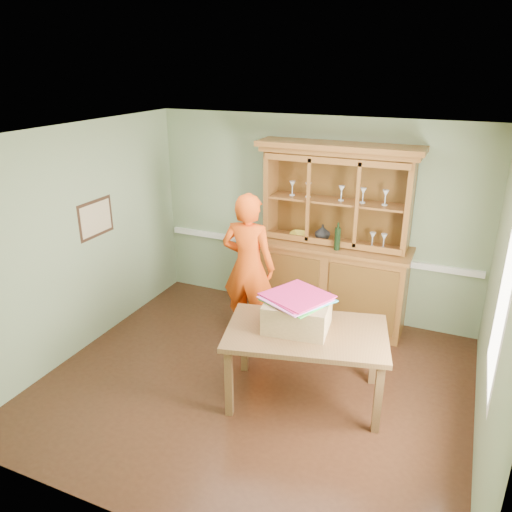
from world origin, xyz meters
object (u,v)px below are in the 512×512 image
at_px(china_hutch, 331,264).
at_px(dining_table, 306,339).
at_px(cardboard_box, 297,315).
at_px(person, 248,267).

bearing_deg(china_hutch, dining_table, -82.59).
height_order(china_hutch, cardboard_box, china_hutch).
bearing_deg(dining_table, china_hutch, 83.88).
bearing_deg(cardboard_box, dining_table, -8.15).
relative_size(dining_table, cardboard_box, 2.84).
relative_size(china_hutch, person, 1.27).
xyz_separation_m(china_hutch, person, (-0.86, -0.75, 0.10)).
distance_m(dining_table, cardboard_box, 0.27).
distance_m(cardboard_box, person, 1.38).
distance_m(dining_table, person, 1.49).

